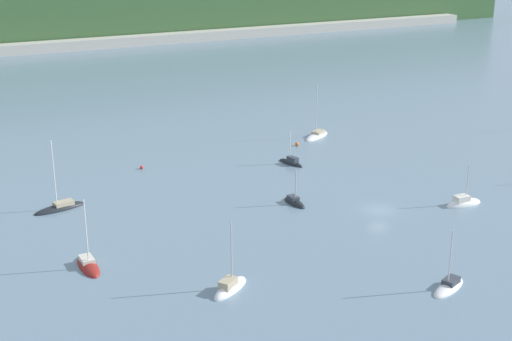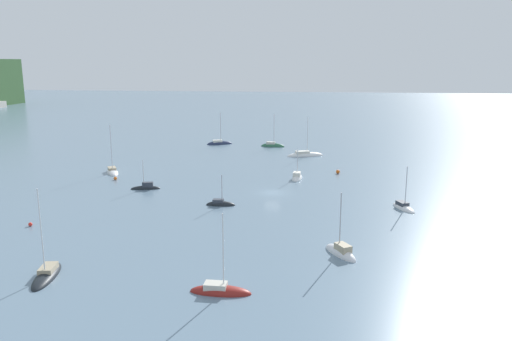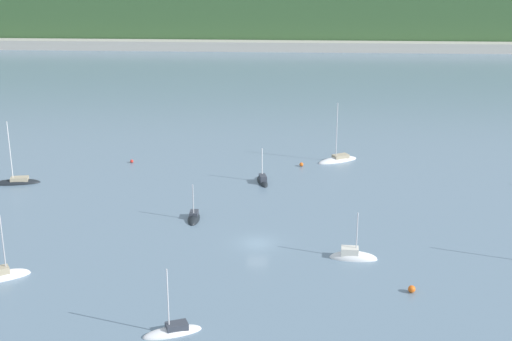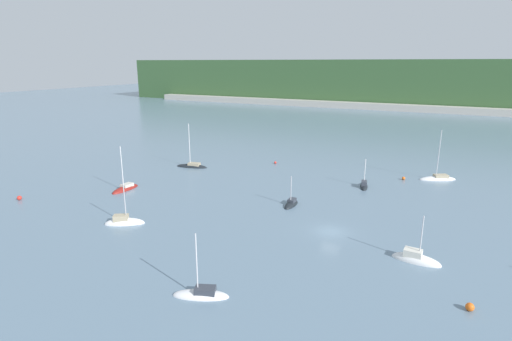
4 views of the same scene
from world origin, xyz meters
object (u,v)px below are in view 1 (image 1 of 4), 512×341
Objects in this scene: sailboat_3 at (294,203)px; sailboat_8 at (449,287)px; sailboat_2 at (230,289)px; sailboat_9 at (463,204)px; sailboat_7 at (60,208)px; sailboat_5 at (317,136)px; mooring_buoy_1 at (142,167)px; sailboat_1 at (88,266)px; sailboat_11 at (291,163)px; mooring_buoy_3 at (297,144)px.

sailboat_8 is at bearing 1.98° from sailboat_3.
sailboat_2 is 38.74m from sailboat_9.
sailboat_7 reaches higher than sailboat_8.
sailboat_5 is 1.44× the size of sailboat_8.
sailboat_9 is 47.97m from mooring_buoy_1.
sailboat_7 is at bearing 175.98° from sailboat_1.
sailboat_9 is 12.05× the size of mooring_buoy_1.
sailboat_2 is 1.26× the size of sailboat_9.
mooring_buoy_1 is at bearing 151.07° from sailboat_1.
sailboat_9 is at bearing -158.87° from sailboat_8.
sailboat_5 is 16.39m from sailboat_11.
sailboat_11 is 9.09× the size of mooring_buoy_3.
sailboat_7 is (1.29, 18.62, 0.01)m from sailboat_1.
sailboat_2 reaches higher than sailboat_9.
sailboat_5 is at bearing 122.83° from sailboat_1.
sailboat_11 is at bearing 117.30° from sailboat_9.
sailboat_8 is at bearing -133.09° from sailboat_9.
mooring_buoy_1 is (-21.71, 8.56, 0.12)m from sailboat_11.
sailboat_9 reaches higher than mooring_buoy_1.
sailboat_5 is at bearing 4.58° from mooring_buoy_1.
sailboat_7 is at bearing -143.85° from mooring_buoy_1.
sailboat_7 reaches higher than sailboat_11.
sailboat_7 is 1.56× the size of sailboat_9.
sailboat_9 reaches higher than sailboat_11.
mooring_buoy_1 is (-13.39, 23.62, 0.18)m from sailboat_3.
mooring_buoy_1 is (-33.25, 34.57, 0.15)m from sailboat_9.
sailboat_2 is 0.78× the size of sailboat_5.
sailboat_5 is at bearing -131.09° from sailboat_8.
sailboat_8 is (1.83, -28.08, 0.02)m from sailboat_3.
mooring_buoy_1 is (16.33, 29.61, 0.17)m from sailboat_1.
sailboat_2 is at bearing -96.66° from mooring_buoy_1.
mooring_buoy_1 is at bearing 50.66° from sailboat_2.
sailboat_7 is (-28.43, 12.64, 0.02)m from sailboat_3.
sailboat_3 is at bearing 23.05° from sailboat_5.
sailboat_2 is 58.63m from sailboat_5.
mooring_buoy_1 is at bearing -24.82° from sailboat_5.
sailboat_11 is (38.03, 21.05, 0.05)m from sailboat_1.
mooring_buoy_3 is at bearing 102.74° from sailboat_9.
sailboat_3 is 33.19m from sailboat_5.
sailboat_1 is 1.06× the size of sailboat_2.
sailboat_5 reaches higher than sailboat_11.
sailboat_3 is at bearing 154.50° from sailboat_9.
sailboat_7 reaches higher than mooring_buoy_3.
sailboat_8 is (30.26, -40.72, -0.00)m from sailboat_7.
sailboat_3 is 0.85× the size of sailboat_9.
sailboat_5 is 33.73m from mooring_buoy_1.
sailboat_9 is 10.18× the size of mooring_buoy_3.
sailboat_1 is at bearing 177.65° from sailboat_9.
sailboat_11 reaches higher than sailboat_3.
sailboat_5 is 57.42m from sailboat_8.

